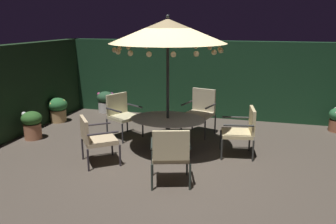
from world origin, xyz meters
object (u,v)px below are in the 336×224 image
(patio_dining_table, at_px, (168,125))
(patio_chair_east, at_px, (242,129))
(potted_plant_back_right, at_px, (58,109))
(patio_umbrella, at_px, (168,31))
(patio_chair_southeast, at_px, (201,109))
(potted_plant_back_center, at_px, (106,101))
(patio_chair_northeast, at_px, (171,152))
(patio_chair_north, at_px, (95,137))
(patio_chair_south, at_px, (122,112))
(potted_plant_left_near, at_px, (32,124))

(patio_dining_table, xyz_separation_m, patio_chair_east, (1.47, 0.24, -0.03))
(potted_plant_back_right, bearing_deg, patio_umbrella, -22.36)
(patio_chair_southeast, relative_size, potted_plant_back_center, 1.74)
(patio_dining_table, bearing_deg, patio_chair_northeast, -72.80)
(patio_dining_table, bearing_deg, patio_umbrella, 158.43)
(patio_chair_north, height_order, patio_chair_northeast, patio_chair_northeast)
(patio_umbrella, height_order, patio_chair_southeast, patio_umbrella)
(patio_chair_south, height_order, potted_plant_left_near, patio_chair_south)
(patio_umbrella, xyz_separation_m, patio_chair_south, (-1.30, 0.71, -1.85))
(patio_dining_table, bearing_deg, patio_chair_north, -141.81)
(patio_dining_table, xyz_separation_m, patio_umbrella, (-0.00, 0.00, 1.84))
(patio_chair_east, height_order, potted_plant_back_center, patio_chair_east)
(patio_dining_table, height_order, patio_chair_southeast, patio_chair_southeast)
(patio_chair_south, bearing_deg, patio_dining_table, -28.66)
(patio_chair_east, distance_m, potted_plant_left_near, 4.69)
(patio_chair_northeast, distance_m, patio_chair_south, 2.75)
(patio_chair_northeast, relative_size, patio_chair_southeast, 0.93)
(patio_umbrella, height_order, potted_plant_back_center, patio_umbrella)
(patio_chair_north, xyz_separation_m, patio_chair_southeast, (1.58, 2.35, 0.08))
(patio_chair_north, bearing_deg, potted_plant_left_near, 155.63)
(patio_chair_south, bearing_deg, potted_plant_back_right, 161.78)
(patio_dining_table, bearing_deg, potted_plant_back_center, 134.46)
(potted_plant_left_near, height_order, potted_plant_back_center, potted_plant_left_near)
(patio_dining_table, bearing_deg, potted_plant_left_near, 179.71)
(potted_plant_left_near, relative_size, potted_plant_back_center, 1.05)
(potted_plant_left_near, distance_m, potted_plant_back_center, 2.76)
(patio_chair_north, distance_m, patio_chair_south, 1.63)
(potted_plant_back_center, bearing_deg, patio_chair_east, -30.96)
(patio_dining_table, xyz_separation_m, patio_chair_north, (-1.16, -0.91, -0.06))
(patio_chair_north, distance_m, patio_chair_southeast, 2.83)
(patio_umbrella, relative_size, potted_plant_back_center, 4.47)
(patio_dining_table, distance_m, potted_plant_back_center, 3.82)
(patio_dining_table, distance_m, potted_plant_back_right, 3.73)
(potted_plant_back_right, bearing_deg, potted_plant_back_center, 59.17)
(patio_dining_table, distance_m, potted_plant_left_near, 3.22)
(patio_chair_south, bearing_deg, patio_chair_northeast, -50.73)
(potted_plant_left_near, bearing_deg, potted_plant_back_center, 78.50)
(patio_chair_northeast, xyz_separation_m, patio_chair_south, (-1.74, 2.13, 0.01))
(patio_umbrella, distance_m, patio_chair_southeast, 2.36)
(patio_chair_northeast, relative_size, patio_chair_east, 1.01)
(patio_chair_north, xyz_separation_m, patio_chair_east, (2.63, 1.15, 0.03))
(patio_chair_east, relative_size, potted_plant_back_right, 1.51)
(patio_umbrella, relative_size, patio_chair_south, 2.74)
(patio_chair_south, distance_m, potted_plant_left_near, 2.05)
(patio_umbrella, bearing_deg, potted_plant_back_right, 157.64)
(patio_dining_table, relative_size, patio_umbrella, 0.56)
(potted_plant_left_near, bearing_deg, patio_chair_east, 2.69)
(potted_plant_back_center, bearing_deg, potted_plant_back_right, -120.83)
(patio_chair_east, height_order, patio_chair_south, patio_chair_south)
(patio_chair_northeast, distance_m, potted_plant_back_right, 4.81)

